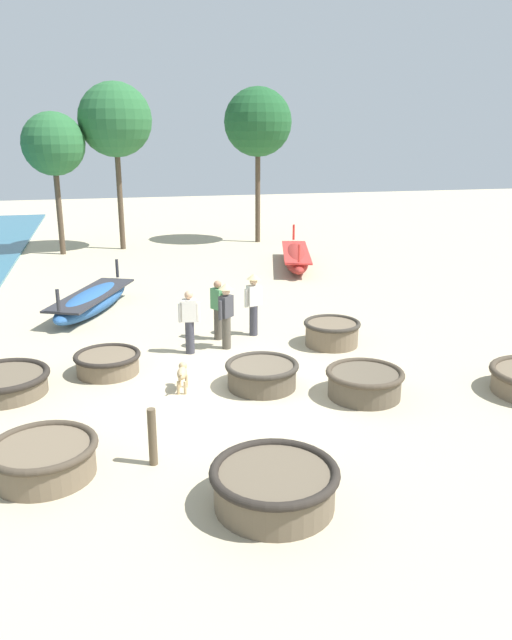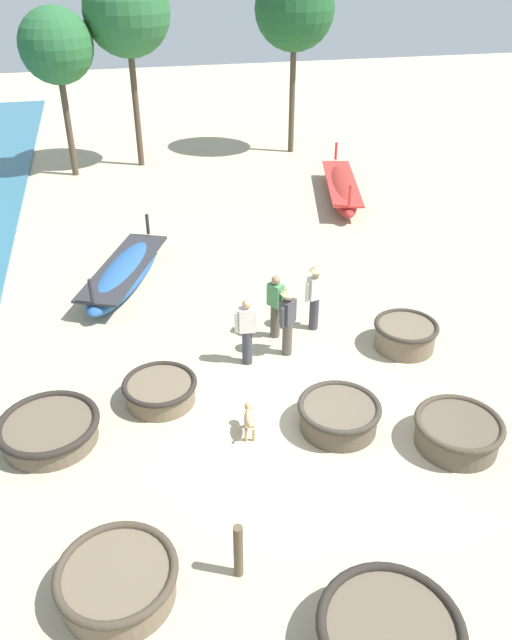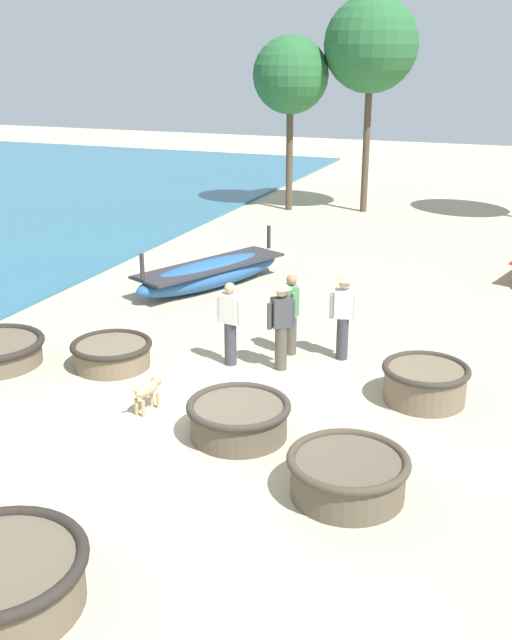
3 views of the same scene
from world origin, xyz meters
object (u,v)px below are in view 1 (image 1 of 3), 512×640
coracle_upturned (365,382)px  coracle_far_right (44,458)px  coracle_beside_post (332,332)px  coracle_center (262,374)px  fisherman_standing_left (226,312)px  fisherman_crouching (189,320)px  fisherman_by_coracle (254,300)px  tree_right_mid (258,123)px  coracle_far_left (108,362)px  long_boat_blue_hull (296,257)px  dog (182,373)px  fisherman_standing_right (218,308)px  coracle_front_right (4,382)px  long_boat_ochre_hull (92,301)px  tree_center (115,120)px  coracle_nearest (274,485)px  tree_tall_back (53,145)px  mooring_post_shoreline (152,437)px

coracle_upturned → coracle_far_right: 6.35m
coracle_beside_post → coracle_upturned: coracle_beside_post is taller
coracle_center → coracle_beside_post: size_ratio=1.09×
coracle_beside_post → fisherman_standing_left: bearing=172.1°
coracle_center → fisherman_crouching: size_ratio=1.00×
fisherman_by_coracle → tree_right_mid: tree_right_mid is taller
coracle_far_left → long_boat_blue_hull: 12.43m
coracle_far_right → dog: coracle_far_right is taller
fisherman_standing_right → tree_right_mid: 15.60m
coracle_front_right → long_boat_ochre_hull: (1.70, 5.83, 0.09)m
coracle_far_left → tree_center: tree_center is taller
long_boat_blue_hull → dog: 12.76m
coracle_nearest → fisherman_standing_left: size_ratio=1.13×
coracle_nearest → coracle_far_right: coracle_nearest is taller
coracle_nearest → tree_center: bearing=93.8°
fisherman_standing_right → tree_right_mid: bearing=72.4°
long_boat_blue_hull → fisherman_standing_left: 10.04m
coracle_front_right → tree_tall_back: tree_tall_back is taller
coracle_far_left → fisherman_standing_left: size_ratio=0.89×
coracle_front_right → coracle_beside_post: bearing=9.9°
tree_center → fisherman_standing_left: bearing=-82.0°
fisherman_standing_right → coracle_nearest: bearing=-94.1°
tree_tall_back → tree_right_mid: (9.09, 1.06, 0.92)m
long_boat_ochre_hull → mooring_post_shoreline: size_ratio=4.54×
coracle_far_right → fisherman_standing_right: fisherman_standing_right is taller
coracle_front_right → tree_center: 17.36m
coracle_far_right → mooring_post_shoreline: bearing=-1.7°
coracle_nearest → fisherman_by_coracle: 7.93m
coracle_far_left → mooring_post_shoreline: mooring_post_shoreline is taller
coracle_center → coracle_front_right: bearing=170.4°
coracle_far_right → long_boat_ochre_hull: long_boat_ochre_hull is taller
dog → fisherman_crouching: bearing=78.2°
fisherman_standing_left → tree_tall_back: bearing=108.6°
dog → tree_tall_back: tree_tall_back is taller
coracle_front_right → long_boat_blue_hull: (9.54, 10.64, 0.12)m
fisherman_crouching → coracle_nearest: bearing=-87.4°
fisherman_standing_left → fisherman_by_coracle: same height
tree_right_mid → fisherman_by_coracle: bearing=-104.1°
coracle_far_right → coracle_center: bearing=32.2°
coracle_far_left → tree_right_mid: bearing=65.3°
coracle_far_left → tree_right_mid: (7.33, 15.95, 5.31)m
long_boat_blue_hull → tree_tall_back: tree_tall_back is taller
coracle_center → tree_center: 18.10m
coracle_upturned → coracle_far_right: bearing=-164.6°
fisherman_standing_left → fisherman_crouching: bearing=-171.9°
coracle_front_right → tree_tall_back: bearing=88.8°
coracle_nearest → fisherman_standing_right: 7.68m
coracle_nearest → dog: (-0.77, 4.53, 0.03)m
dog → tree_tall_back: size_ratio=0.11×
dog → tree_center: (-0.65, 16.89, 5.27)m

